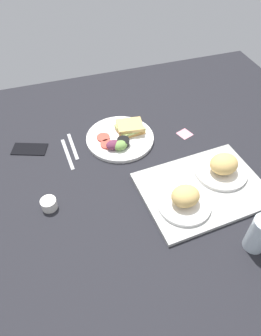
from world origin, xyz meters
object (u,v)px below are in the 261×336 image
drinking_glass (259,234)px  knife (67,154)px  serving_tray (202,189)px  cell_phone (29,149)px  bread_plate_near (222,167)px  sticky_note (185,134)px  espresso_cup (49,204)px  plate_with_salad (121,137)px  fork (73,146)px  bread_plate_far (185,199)px

drinking_glass → knife: 78.43cm
serving_tray → cell_phone: size_ratio=3.13×
bread_plate_near → cell_phone: bread_plate_near is taller
sticky_note → espresso_cup: bearing=19.2°
drinking_glass → cell_phone: drinking_glass is taller
plate_with_salad → knife: (23.65, 1.59, -1.42)cm
serving_tray → espresso_cup: 56.14cm
serving_tray → bread_plate_near: bearing=-155.2°
fork → plate_with_salad: bearing=81.0°
serving_tray → sticky_note: bearing=-103.2°
drinking_glass → espresso_cup: drinking_glass is taller
bread_plate_far → sticky_note: 40.57cm
plate_with_salad → espresso_cup: (34.28, 26.64, 0.33)cm
bread_plate_near → sticky_note: size_ratio=3.66×
bread_plate_far → sticky_note: bread_plate_far is taller
bread_plate_far → plate_with_salad: bread_plate_far is taller
plate_with_salad → sticky_note: 28.86cm
knife → cell_phone: bearing=-121.4°
sticky_note → bread_plate_near: bearing=95.6°
drinking_glass → fork: size_ratio=0.80×
cell_phone → bread_plate_far: bearing=156.2°
bread_plate_near → drinking_glass: (4.95, 30.30, 2.07)cm
serving_tray → plate_with_salad: bearing=-59.8°
cell_phone → knife: bearing=172.1°
drinking_glass → knife: size_ratio=0.72×
bread_plate_near → knife: size_ratio=1.08×
bread_plate_near → cell_phone: 79.20cm
bread_plate_far → drinking_glass: drinking_glass is taller
plate_with_salad → bread_plate_far: bearing=105.0°
fork → sticky_note: 49.60cm
bread_plate_far → fork: size_ratio=1.12×
espresso_cup → plate_with_salad: bearing=-142.1°
bread_plate_near → plate_with_salad: bread_plate_near is taller
bread_plate_near → drinking_glass: size_ratio=1.50×
serving_tray → bread_plate_far: (10.01, 4.95, 3.71)cm
fork → sticky_note: bearing=79.3°
serving_tray → fork: size_ratio=2.65×
serving_tray → plate_with_salad: (21.03, -36.19, 0.87)cm
fork → cell_phone: (17.75, -3.81, 0.15)cm
fork → knife: (3.00, 4.00, 0.00)cm
fork → knife: 5.00cm
plate_with_salad → drinking_glass: drinking_glass is taller
espresso_cup → sticky_note: espresso_cup is taller
serving_tray → plate_with_salad: size_ratio=1.53×
serving_tray → sticky_note: size_ratio=8.04×
serving_tray → cell_phone: serving_tray is taller
drinking_glass → serving_tray: bearing=-78.8°
fork → cell_phone: bearing=-104.5°
serving_tray → plate_with_salad: 41.86cm
sticky_note → bread_plate_far: bearing=64.4°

